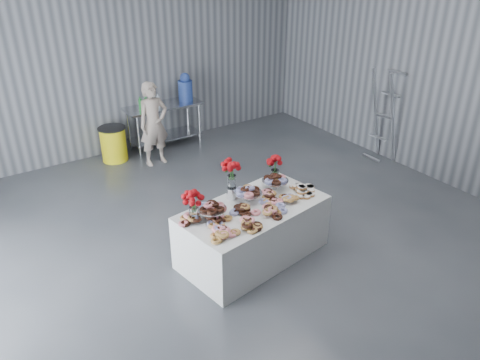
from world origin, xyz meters
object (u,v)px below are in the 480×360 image
object	(u,v)px
person	(154,124)
trash_barrel	(114,144)
water_jug	(185,88)
stepladder	(384,116)
prep_table	(164,119)
display_table	(253,232)

from	to	relation	value
person	trash_barrel	bearing A→B (deg)	134.69
water_jug	stepladder	world-z (taller)	stepladder
prep_table	trash_barrel	bearing A→B (deg)	-180.00
display_table	stepladder	world-z (taller)	stepladder
trash_barrel	person	bearing A→B (deg)	-42.45
prep_table	person	distance (m)	0.74
prep_table	stepladder	bearing A→B (deg)	-42.27
trash_barrel	stepladder	xyz separation A→B (m)	(4.15, -2.80, 0.56)
prep_table	stepladder	xyz separation A→B (m)	(3.08, -2.80, 0.27)
prep_table	stepladder	world-z (taller)	stepladder
prep_table	person	xyz separation A→B (m)	(-0.46, -0.55, 0.15)
person	stepladder	world-z (taller)	stepladder
trash_barrel	water_jug	bearing A→B (deg)	0.00
display_table	person	world-z (taller)	person
display_table	water_jug	world-z (taller)	water_jug
display_table	person	bearing A→B (deg)	87.02
person	trash_barrel	distance (m)	0.93
prep_table	stepladder	size ratio (longest dim) A/B	0.85
prep_table	water_jug	xyz separation A→B (m)	(0.50, -0.00, 0.53)
water_jug	person	xyz separation A→B (m)	(-0.96, -0.55, -0.38)
display_table	prep_table	size ratio (longest dim) A/B	1.27
prep_table	display_table	bearing A→B (deg)	-99.17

